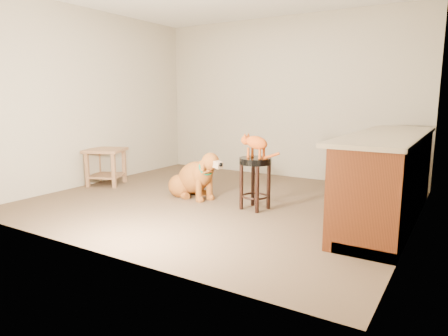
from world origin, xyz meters
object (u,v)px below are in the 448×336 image
Objects in this scene: wood_stool at (352,177)px; side_table at (106,161)px; padded_stool at (255,173)px; golden_retriever at (194,179)px; tabby_kitten at (255,143)px.

side_table is at bearing -167.39° from wood_stool.
side_table is at bearing 179.85° from padded_stool.
wood_stool is at bearing 38.57° from golden_retriever.
wood_stool is at bearing 40.04° from padded_stool.
wood_stool is 3.56m from side_table.
tabby_kitten reaches higher than padded_stool.
golden_retriever reaches higher than padded_stool.
wood_stool is 2.00m from golden_retriever.
wood_stool is (0.93, 0.78, -0.09)m from padded_stool.
wood_stool reaches higher than padded_stool.
padded_stool is 0.96m from golden_retriever.
wood_stool reaches higher than golden_retriever.
golden_retriever reaches higher than side_table.
tabby_kitten is (-0.94, -0.78, 0.44)m from wood_stool.
side_table is 1.61m from golden_retriever.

